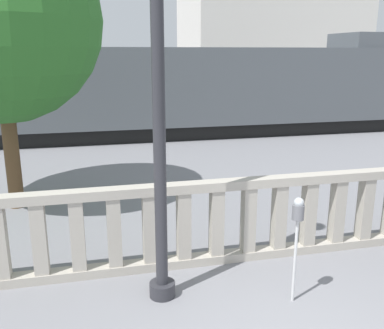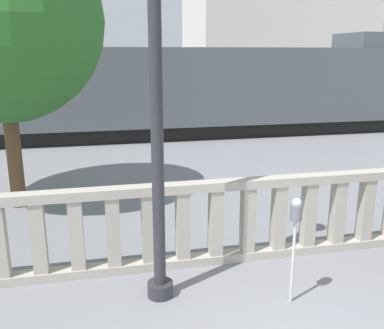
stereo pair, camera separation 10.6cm
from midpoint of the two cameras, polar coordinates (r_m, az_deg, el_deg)
balustrade at (r=6.81m, az=4.98°, el=-7.49°), size 12.85×0.24×1.35m
lamppost at (r=5.25m, az=-5.18°, el=13.73°), size 0.35×0.35×6.03m
parking_meter at (r=5.67m, az=13.37°, el=-7.26°), size 0.15×0.15×1.47m
train_near at (r=16.72m, az=-5.93°, el=9.72°), size 22.62×2.62×4.02m
building_block at (r=33.48m, az=10.28°, el=17.65°), size 12.47×7.47×10.15m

